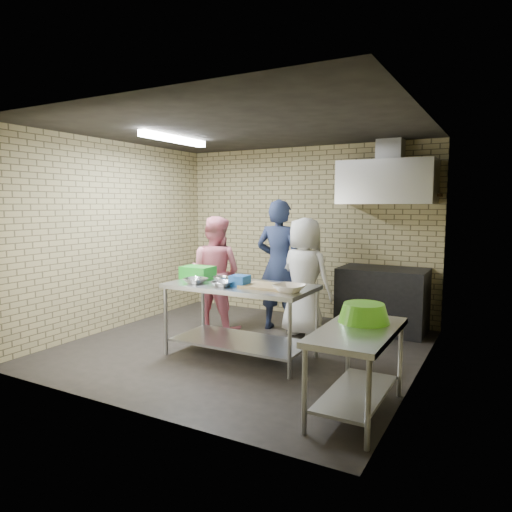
{
  "coord_description": "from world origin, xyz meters",
  "views": [
    {
      "loc": [
        2.89,
        -4.87,
        1.81
      ],
      "look_at": [
        0.1,
        0.2,
        1.15
      ],
      "focal_mm": 32.53,
      "sensor_mm": 36.0,
      "label": 1
    }
  ],
  "objects": [
    {
      "name": "side_counter",
      "position": [
        1.8,
        -1.1,
        0.38
      ],
      "size": [
        0.6,
        1.2,
        0.75
      ],
      "primitive_type": "cube",
      "color": "silver",
      "rests_on": "floor"
    },
    {
      "name": "left_wall",
      "position": [
        -2.1,
        0.0,
        1.35
      ],
      "size": [
        0.06,
        4.0,
        2.7
      ],
      "primitive_type": "cube",
      "color": "#988B5F",
      "rests_on": "ground"
    },
    {
      "name": "stove",
      "position": [
        1.35,
        1.65,
        0.45
      ],
      "size": [
        1.2,
        0.7,
        0.9
      ],
      "primitive_type": "cube",
      "color": "black",
      "rests_on": "floor"
    },
    {
      "name": "back_wall",
      "position": [
        0.0,
        2.0,
        1.35
      ],
      "size": [
        4.2,
        0.06,
        2.7
      ],
      "primitive_type": "cube",
      "color": "#988B5F",
      "rests_on": "ground"
    },
    {
      "name": "ceiling",
      "position": [
        0.0,
        0.0,
        2.7
      ],
      "size": [
        4.2,
        4.2,
        0.0
      ],
      "primitive_type": "plane",
      "rotation": [
        3.14,
        0.0,
        0.0
      ],
      "color": "black",
      "rests_on": "ground"
    },
    {
      "name": "cutting_board",
      "position": [
        0.5,
        -0.29,
        0.88
      ],
      "size": [
        0.53,
        0.4,
        0.03
      ],
      "primitive_type": "cube",
      "color": "tan",
      "rests_on": "prep_table"
    },
    {
      "name": "man_navy",
      "position": [
        0.03,
        1.02,
        0.93
      ],
      "size": [
        0.71,
        0.5,
        1.86
      ],
      "primitive_type": "imported",
      "rotation": [
        0.0,
        0.0,
        3.22
      ],
      "color": "#161837",
      "rests_on": "floor"
    },
    {
      "name": "mixing_bowl_b",
      "position": [
        -0.15,
        -0.22,
        0.9
      ],
      "size": [
        0.23,
        0.23,
        0.06
      ],
      "primitive_type": "imported",
      "rotation": [
        0.0,
        0.0,
        -0.1
      ],
      "color": "silver",
      "rests_on": "prep_table"
    },
    {
      "name": "mixing_bowl_a",
      "position": [
        -0.35,
        -0.47,
        0.9
      ],
      "size": [
        0.29,
        0.29,
        0.07
      ],
      "primitive_type": "imported",
      "rotation": [
        0.0,
        0.0,
        -0.1
      ],
      "color": "silver",
      "rests_on": "prep_table"
    },
    {
      "name": "prep_table",
      "position": [
        0.15,
        -0.27,
        0.43
      ],
      "size": [
        1.73,
        0.86,
        0.86
      ],
      "primitive_type": "cube",
      "color": "silver",
      "rests_on": "floor"
    },
    {
      "name": "front_wall",
      "position": [
        0.0,
        -2.0,
        1.35
      ],
      "size": [
        4.2,
        0.06,
        2.7
      ],
      "primitive_type": "cube",
      "color": "#988B5F",
      "rests_on": "ground"
    },
    {
      "name": "hood_duct",
      "position": [
        1.35,
        1.85,
        2.55
      ],
      "size": [
        0.35,
        0.3,
        0.3
      ],
      "primitive_type": "cube",
      "color": "#A5A8AD",
      "rests_on": "back_wall"
    },
    {
      "name": "fluorescent_fixture",
      "position": [
        -1.0,
        0.0,
        2.64
      ],
      "size": [
        0.1,
        1.25,
        0.08
      ],
      "primitive_type": "cube",
      "color": "white",
      "rests_on": "ceiling"
    },
    {
      "name": "range_hood",
      "position": [
        1.35,
        1.7,
        2.1
      ],
      "size": [
        1.3,
        0.6,
        0.6
      ],
      "primitive_type": "cube",
      "color": "silver",
      "rests_on": "back_wall"
    },
    {
      "name": "woman_white",
      "position": [
        0.46,
        0.92,
        0.81
      ],
      "size": [
        0.87,
        0.65,
        1.62
      ],
      "primitive_type": "imported",
      "rotation": [
        0.0,
        0.0,
        2.97
      ],
      "color": "silver",
      "rests_on": "floor"
    },
    {
      "name": "woman_pink",
      "position": [
        -0.77,
        0.58,
        0.81
      ],
      "size": [
        0.82,
        0.65,
        1.63
      ],
      "primitive_type": "imported",
      "rotation": [
        0.0,
        0.0,
        3.19
      ],
      "color": "#DB7487",
      "rests_on": "floor"
    },
    {
      "name": "bottle_green",
      "position": [
        1.8,
        1.89,
        2.02
      ],
      "size": [
        0.06,
        0.06,
        0.15
      ],
      "primitive_type": "cylinder",
      "color": "green",
      "rests_on": "wall_shelf"
    },
    {
      "name": "blue_tub",
      "position": [
        0.2,
        -0.37,
        0.93
      ],
      "size": [
        0.19,
        0.19,
        0.12
      ],
      "primitive_type": "cube",
      "color": "blue",
      "rests_on": "prep_table"
    },
    {
      "name": "ceramic_bowl",
      "position": [
        0.85,
        -0.42,
        0.9
      ],
      "size": [
        0.36,
        0.36,
        0.08
      ],
      "primitive_type": "imported",
      "rotation": [
        0.0,
        0.0,
        -0.1
      ],
      "color": "beige",
      "rests_on": "prep_table"
    },
    {
      "name": "floor",
      "position": [
        0.0,
        0.0,
        0.0
      ],
      "size": [
        4.2,
        4.2,
        0.0
      ],
      "primitive_type": "plane",
      "color": "black",
      "rests_on": "ground"
    },
    {
      "name": "wall_shelf",
      "position": [
        1.65,
        1.89,
        1.92
      ],
      "size": [
        0.8,
        0.2,
        0.04
      ],
      "primitive_type": "cube",
      "color": "#3F2B19",
      "rests_on": "back_wall"
    },
    {
      "name": "right_wall",
      "position": [
        2.1,
        0.0,
        1.35
      ],
      "size": [
        0.06,
        4.0,
        2.7
      ],
      "primitive_type": "cube",
      "color": "#988B5F",
      "rests_on": "ground"
    },
    {
      "name": "mixing_bowl_c",
      "position": [
        0.05,
        -0.49,
        0.89
      ],
      "size": [
        0.27,
        0.27,
        0.06
      ],
      "primitive_type": "imported",
      "rotation": [
        0.0,
        0.0,
        -0.1
      ],
      "color": "#ABADB1",
      "rests_on": "prep_table"
    },
    {
      "name": "bottle_red",
      "position": [
        1.4,
        1.89,
        2.03
      ],
      "size": [
        0.07,
        0.07,
        0.18
      ],
      "primitive_type": "cylinder",
      "color": "#B22619",
      "rests_on": "wall_shelf"
    },
    {
      "name": "green_basin",
      "position": [
        1.78,
        -0.85,
        0.83
      ],
      "size": [
        0.46,
        0.46,
        0.17
      ],
      "primitive_type": null,
      "color": "#59C626",
      "rests_on": "side_counter"
    },
    {
      "name": "green_crate",
      "position": [
        -0.55,
        -0.15,
        0.94
      ],
      "size": [
        0.38,
        0.29,
        0.15
      ],
      "primitive_type": "cube",
      "color": "green",
      "rests_on": "prep_table"
    }
  ]
}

